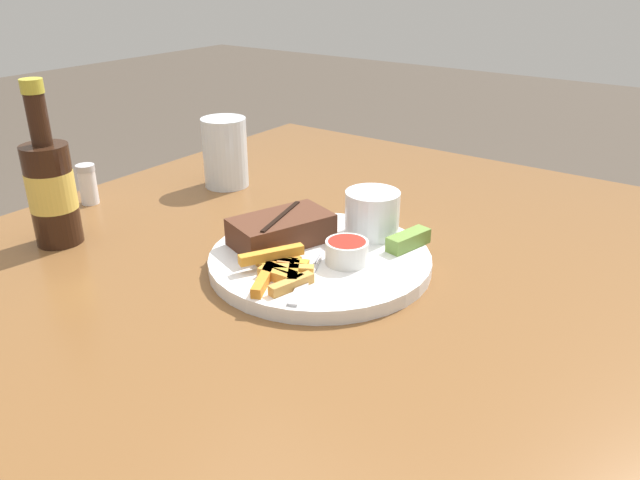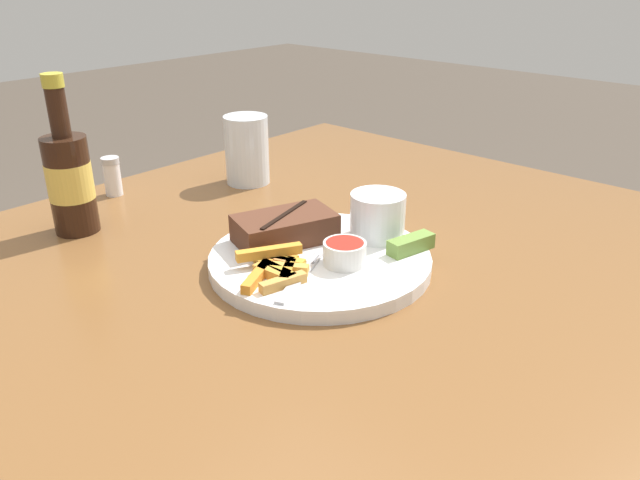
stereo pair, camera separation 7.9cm
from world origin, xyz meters
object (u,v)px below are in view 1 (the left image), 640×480
dipping_sauce_cup (347,250)px  beer_bottle (51,188)px  steak_portion (283,229)px  coleslaw_cup (372,211)px  drinking_glass (225,152)px  salt_shaker (88,184)px  dinner_plate (320,260)px  pickle_spear (408,240)px  fork_utensil (306,280)px

dipping_sauce_cup → beer_bottle: size_ratio=0.24×
steak_portion → coleslaw_cup: coleslaw_cup is taller
drinking_glass → salt_shaker: bearing=148.3°
dipping_sauce_cup → drinking_glass: bearing=65.8°
dinner_plate → coleslaw_cup: size_ratio=3.84×
coleslaw_cup → salt_shaker: coleslaw_cup is taller
dipping_sauce_cup → pickle_spear: bearing=-25.9°
coleslaw_cup → beer_bottle: 0.44m
beer_bottle → salt_shaker: size_ratio=3.48×
pickle_spear → fork_utensil: size_ratio=0.54×
pickle_spear → salt_shaker: 0.53m
coleslaw_cup → fork_utensil: (-0.16, -0.01, -0.03)m
dinner_plate → steak_portion: size_ratio=1.93×
fork_utensil → beer_bottle: 0.38m
dipping_sauce_cup → pickle_spear: size_ratio=0.78×
fork_utensil → salt_shaker: 0.47m
coleslaw_cup → dinner_plate: bearing=167.8°
dinner_plate → coleslaw_cup: (0.09, -0.02, 0.04)m
steak_portion → salt_shaker: salt_shaker is taller
fork_utensil → beer_bottle: beer_bottle is taller
salt_shaker → drinking_glass: bearing=-31.7°
dinner_plate → drinking_glass: bearing=62.9°
pickle_spear → drinking_glass: 0.41m
beer_bottle → dinner_plate: bearing=-66.4°
dipping_sauce_cup → drinking_glass: (0.16, 0.36, 0.03)m
dipping_sauce_cup → fork_utensil: (-0.07, 0.01, -0.01)m
steak_portion → drinking_glass: drinking_glass is taller
fork_utensil → salt_shaker: bearing=62.9°
steak_portion → pickle_spear: 0.17m
drinking_glass → salt_shaker: (-0.19, 0.12, -0.03)m
coleslaw_cup → salt_shaker: 0.47m
dipping_sauce_cup → salt_shaker: 0.48m
beer_bottle → salt_shaker: (0.12, 0.09, -0.05)m
pickle_spear → steak_portion: bearing=119.4°
coleslaw_cup → pickle_spear: size_ratio=1.08×
steak_portion → drinking_glass: 0.30m
dipping_sauce_cup → drinking_glass: drinking_glass is taller
steak_portion → dipping_sauce_cup: (-0.00, -0.10, -0.00)m
fork_utensil → steak_portion: bearing=29.1°
dipping_sauce_cup → salt_shaker: (-0.03, 0.48, -0.00)m
steak_portion → pickle_spear: steak_portion is taller
drinking_glass → pickle_spear: bearing=-100.9°
dinner_plate → salt_shaker: salt_shaker is taller
dinner_plate → steak_portion: steak_portion is taller
coleslaw_cup → dipping_sauce_cup: 0.10m
dipping_sauce_cup → fork_utensil: size_ratio=0.42×
dinner_plate → drinking_glass: size_ratio=2.41×
dipping_sauce_cup → steak_portion: bearing=88.9°
coleslaw_cup → beer_bottle: size_ratio=0.33×
beer_bottle → drinking_glass: beer_bottle is taller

